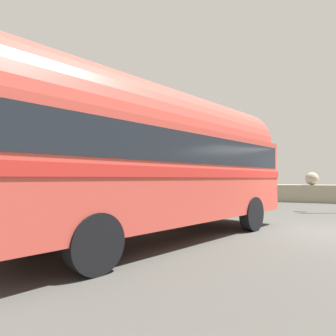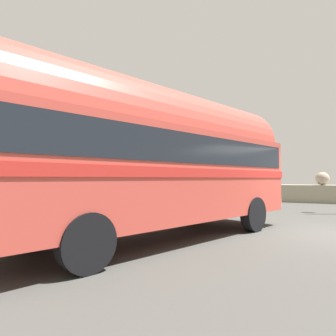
% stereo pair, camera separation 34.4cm
% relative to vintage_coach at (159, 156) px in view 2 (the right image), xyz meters
% --- Properties ---
extents(breakwater, '(31.36, 1.98, 2.42)m').
position_rel_vintage_coach_xyz_m(breakwater, '(4.04, 14.40, -1.34)').
color(breakwater, '#9B9680').
rests_on(breakwater, ground).
extents(vintage_coach, '(5.04, 8.90, 3.70)m').
position_rel_vintage_coach_xyz_m(vintage_coach, '(0.00, 0.00, 0.00)').
color(vintage_coach, black).
rests_on(vintage_coach, ground).
extents(second_coach, '(5.64, 8.82, 3.70)m').
position_rel_vintage_coach_xyz_m(second_coach, '(-4.33, 0.78, 0.00)').
color(second_coach, black).
rests_on(second_coach, ground).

